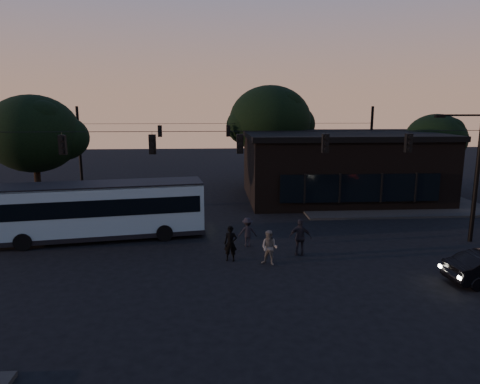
{
  "coord_description": "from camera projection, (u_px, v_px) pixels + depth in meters",
  "views": [
    {
      "loc": [
        -1.46,
        -18.18,
        7.43
      ],
      "look_at": [
        0.0,
        4.0,
        3.0
      ],
      "focal_mm": 32.0,
      "sensor_mm": 36.0,
      "label": 1
    }
  ],
  "objects": [
    {
      "name": "pedestrian_d",
      "position": [
        248.0,
        232.0,
        23.1
      ],
      "size": [
        1.05,
        0.63,
        1.59
      ],
      "primitive_type": "imported",
      "rotation": [
        0.0,
        0.0,
        3.18
      ],
      "color": "black",
      "rests_on": "ground"
    },
    {
      "name": "tree_behind",
      "position": [
        270.0,
        120.0,
        39.92
      ],
      "size": [
        7.6,
        7.6,
        9.43
      ],
      "color": "black",
      "rests_on": "ground"
    },
    {
      "name": "tree_left",
      "position": [
        33.0,
        134.0,
        30.07
      ],
      "size": [
        6.4,
        6.4,
        8.3
      ],
      "color": "black",
      "rests_on": "ground"
    },
    {
      "name": "tree_right",
      "position": [
        435.0,
        140.0,
        37.21
      ],
      "size": [
        5.2,
        5.2,
        6.86
      ],
      "color": "black",
      "rests_on": "ground"
    },
    {
      "name": "sidewalk_far_right",
      "position": [
        383.0,
        202.0,
        33.8
      ],
      "size": [
        14.0,
        10.0,
        0.15
      ],
      "primitive_type": "cube",
      "color": "black",
      "rests_on": "ground"
    },
    {
      "name": "signal_rig_far",
      "position": [
        228.0,
        144.0,
        38.09
      ],
      "size": [
        26.24,
        0.3,
        7.5
      ],
      "color": "black",
      "rests_on": "ground"
    },
    {
      "name": "building",
      "position": [
        340.0,
        166.0,
        35.02
      ],
      "size": [
        15.4,
        10.41,
        5.4
      ],
      "color": "black",
      "rests_on": "ground"
    },
    {
      "name": "ground",
      "position": [
        246.0,
        274.0,
        19.34
      ],
      "size": [
        120.0,
        120.0,
        0.0
      ],
      "primitive_type": "plane",
      "color": "black",
      "rests_on": "ground"
    },
    {
      "name": "pedestrian_b",
      "position": [
        269.0,
        248.0,
        20.35
      ],
      "size": [
        1.02,
        0.94,
        1.69
      ],
      "primitive_type": "imported",
      "rotation": [
        0.0,
        0.0,
        -0.47
      ],
      "color": "#52504A",
      "rests_on": "ground"
    },
    {
      "name": "pedestrian_a",
      "position": [
        231.0,
        243.0,
        20.87
      ],
      "size": [
        0.71,
        0.53,
        1.77
      ],
      "primitive_type": "imported",
      "rotation": [
        0.0,
        0.0,
        -0.18
      ],
      "color": "black",
      "rests_on": "ground"
    },
    {
      "name": "bus",
      "position": [
        102.0,
        208.0,
        24.26
      ],
      "size": [
        11.7,
        4.41,
        3.22
      ],
      "rotation": [
        0.0,
        0.0,
        0.16
      ],
      "color": "#7F9BA2",
      "rests_on": "ground"
    },
    {
      "name": "pedestrian_c",
      "position": [
        300.0,
        237.0,
        21.59
      ],
      "size": [
        1.2,
        0.69,
        1.92
      ],
      "primitive_type": "imported",
      "rotation": [
        0.0,
        0.0,
        2.93
      ],
      "color": "black",
      "rests_on": "ground"
    },
    {
      "name": "signal_rig_near",
      "position": [
        240.0,
        165.0,
        22.38
      ],
      "size": [
        26.24,
        0.3,
        7.5
      ],
      "color": "black",
      "rests_on": "ground"
    },
    {
      "name": "sidewalk_far_left",
      "position": [
        46.0,
        207.0,
        32.12
      ],
      "size": [
        14.0,
        10.0,
        0.15
      ],
      "primitive_type": "cube",
      "color": "black",
      "rests_on": "ground"
    }
  ]
}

